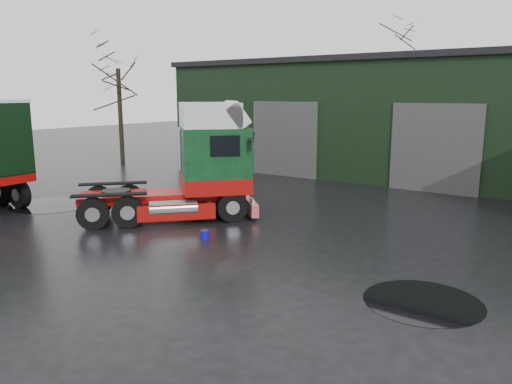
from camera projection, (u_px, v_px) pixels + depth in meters
ground at (189, 270)px, 12.75m from camera, size 100.00×100.00×0.00m
warehouse at (469, 117)px, 26.94m from camera, size 32.40×12.40×6.30m
hero_tractor at (162, 161)px, 17.69m from camera, size 6.60×6.88×4.16m
wash_bucket at (205, 235)px, 15.47m from camera, size 0.29×0.29×0.26m
tree_left at (119, 96)px, 31.19m from camera, size 4.40×4.40×8.50m
tree_back_a at (394, 89)px, 39.17m from camera, size 4.40×4.40×9.50m
puddle_1 at (423, 302)px, 10.79m from camera, size 2.55×2.55×0.01m
puddle_2 at (52, 205)px, 20.15m from camera, size 3.21×3.21×0.01m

